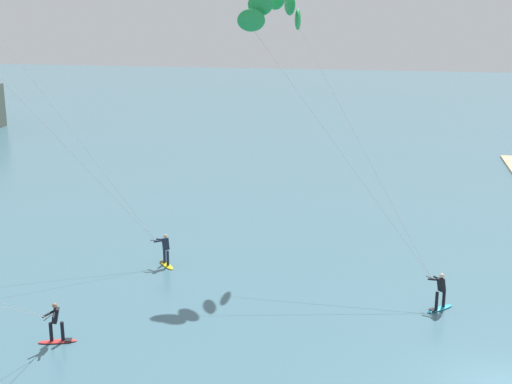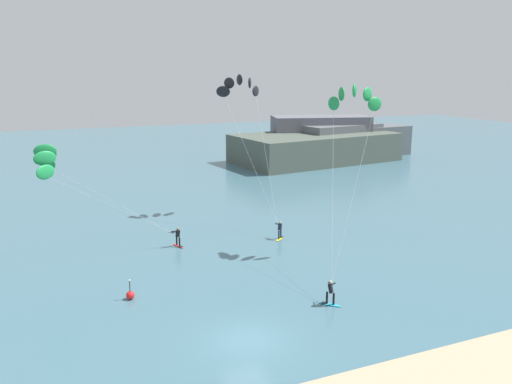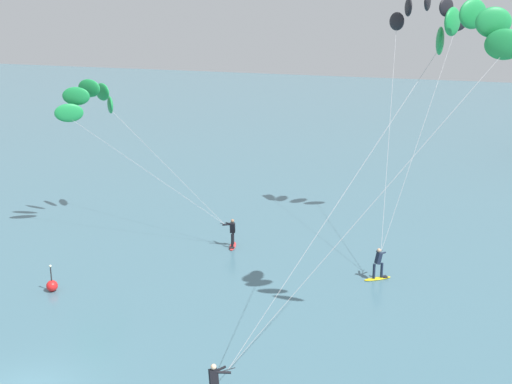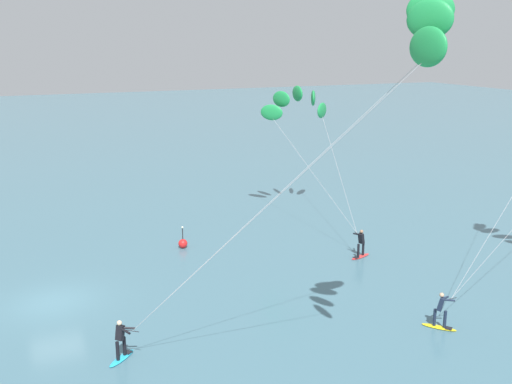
# 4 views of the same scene
# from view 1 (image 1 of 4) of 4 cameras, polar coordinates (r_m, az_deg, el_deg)

# --- Properties ---
(kitesurfer_nearshore) EXTENTS (9.42, 10.88, 13.73)m
(kitesurfer_nearshore) POSITION_cam_1_polar(r_m,az_deg,el_deg) (36.23, 2.18, 13.61)
(kitesurfer_nearshore) COLOR #23ADD1
(kitesurfer_nearshore) RESTS_ON ground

